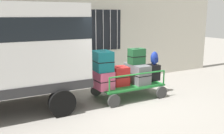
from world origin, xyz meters
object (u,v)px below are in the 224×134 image
suitcase_left_middle (103,61)px  backpack (154,58)px  luggage_cart (129,86)px  suitcase_midright_bottom (152,72)px  suitcase_midleft_bottom (120,76)px  suitcase_center_middle (137,56)px  suitcase_left_bottom (103,80)px  suitcase_center_bottom (137,73)px

suitcase_left_middle → backpack: (1.87, -0.01, -0.07)m
luggage_cart → backpack: (0.95, -0.04, 0.82)m
luggage_cart → suitcase_midright_bottom: suitcase_midright_bottom is taller
luggage_cart → suitcase_left_middle: size_ratio=3.21×
suitcase_left_middle → suitcase_midright_bottom: suitcase_left_middle is taller
suitcase_midleft_bottom → luggage_cart: bearing=-3.9°
suitcase_center_middle → backpack: 0.66m
luggage_cart → backpack: size_ratio=4.72×
suitcase_midright_bottom → suitcase_left_middle: bearing=-178.0°
luggage_cart → backpack: 1.25m
suitcase_center_middle → suitcase_midright_bottom: suitcase_center_middle is taller
suitcase_center_middle → luggage_cart: bearing=-172.7°
suitcase_left_middle → suitcase_center_middle: size_ratio=1.30×
suitcase_left_bottom → backpack: size_ratio=1.56×
suitcase_left_bottom → suitcase_left_middle: size_ratio=1.06×
suitcase_midleft_bottom → suitcase_center_middle: 0.83m
suitcase_center_middle → suitcase_center_bottom: bearing=-90.0°
suitcase_center_middle → backpack: size_ratio=1.13×
luggage_cart → suitcase_midright_bottom: 0.98m
luggage_cart → suitcase_center_middle: size_ratio=4.18×
suitcase_left_middle → backpack: 1.87m
suitcase_left_middle → luggage_cart: bearing=2.1°
luggage_cart → suitcase_center_bottom: bearing=-0.4°
suitcase_left_middle → suitcase_midright_bottom: size_ratio=1.23×
suitcase_left_bottom → suitcase_center_bottom: (1.23, 0.03, 0.04)m
suitcase_left_bottom → suitcase_center_middle: suitcase_center_middle is taller
suitcase_left_middle → suitcase_midleft_bottom: 0.81m
suitcase_midleft_bottom → suitcase_center_bottom: suitcase_center_bottom is taller
suitcase_left_bottom → suitcase_midright_bottom: 1.84m
suitcase_left_middle → suitcase_left_bottom: bearing=90.0°
suitcase_midright_bottom → suitcase_left_bottom: bearing=-178.2°
suitcase_midleft_bottom → backpack: 1.34m
backpack → suitcase_center_middle: bearing=172.6°
suitcase_midleft_bottom → suitcase_center_middle: bearing=1.7°
suitcase_midleft_bottom → suitcase_midright_bottom: suitcase_midleft_bottom is taller
suitcase_center_middle → suitcase_midleft_bottom: bearing=-178.3°
suitcase_left_middle → suitcase_center_middle: (1.23, 0.07, 0.03)m
suitcase_left_bottom → suitcase_midleft_bottom: (0.61, 0.05, 0.03)m
suitcase_left_middle → suitcase_midright_bottom: (1.84, 0.06, -0.56)m
suitcase_left_bottom → suitcase_center_bottom: 1.23m
suitcase_left_bottom → suitcase_midleft_bottom: size_ratio=1.19×
suitcase_left_bottom → backpack: bearing=-0.5°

